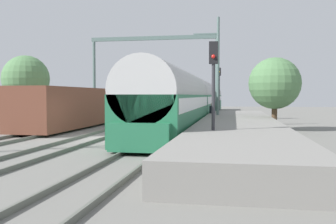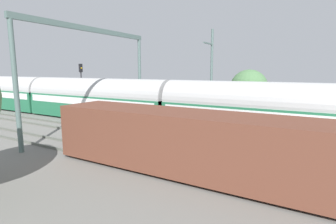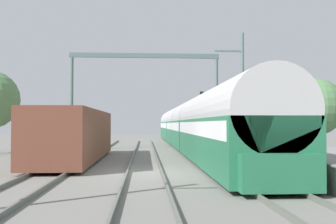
{
  "view_description": "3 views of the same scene",
  "coord_description": "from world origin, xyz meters",
  "px_view_note": "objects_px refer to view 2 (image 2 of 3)",
  "views": [
    {
      "loc": [
        7.47,
        -19.91,
        2.32
      ],
      "look_at": [
        3.89,
        0.43,
        1.41
      ],
      "focal_mm": 40.32,
      "sensor_mm": 36.0,
      "label": 1
    },
    {
      "loc": [
        -14.44,
        -0.02,
        4.74
      ],
      "look_at": [
        1.88,
        9.39,
        1.73
      ],
      "focal_mm": 28.14,
      "sensor_mm": 36.0,
      "label": 2
    },
    {
      "loc": [
        0.01,
        -16.88,
        2.11
      ],
      "look_at": [
        1.94,
        15.65,
        3.1
      ],
      "focal_mm": 41.68,
      "sensor_mm": 36.0,
      "label": 3
    }
  ],
  "objects_px": {
    "passenger_train": "(96,99)",
    "person_crossing": "(182,113)",
    "catenary_gantry": "(92,58)",
    "freight_car": "(180,141)",
    "railway_signal_far": "(81,82)"
  },
  "relations": [
    {
      "from": "passenger_train",
      "to": "person_crossing",
      "type": "height_order",
      "value": "passenger_train"
    },
    {
      "from": "catenary_gantry",
      "to": "person_crossing",
      "type": "bearing_deg",
      "value": -38.75
    },
    {
      "from": "freight_car",
      "to": "railway_signal_far",
      "type": "xyz_separation_m",
      "value": [
        9.69,
        17.16,
        1.97
      ]
    },
    {
      "from": "person_crossing",
      "to": "railway_signal_far",
      "type": "distance_m",
      "value": 12.61
    },
    {
      "from": "railway_signal_far",
      "to": "catenary_gantry",
      "type": "bearing_deg",
      "value": -126.77
    },
    {
      "from": "person_crossing",
      "to": "catenary_gantry",
      "type": "bearing_deg",
      "value": 97.09
    },
    {
      "from": "person_crossing",
      "to": "catenary_gantry",
      "type": "distance_m",
      "value": 8.67
    },
    {
      "from": "railway_signal_far",
      "to": "catenary_gantry",
      "type": "xyz_separation_m",
      "value": [
        -5.81,
        -7.77,
        2.17
      ]
    },
    {
      "from": "railway_signal_far",
      "to": "freight_car",
      "type": "bearing_deg",
      "value": -119.46
    },
    {
      "from": "passenger_train",
      "to": "railway_signal_far",
      "type": "bearing_deg",
      "value": 64.34
    },
    {
      "from": "railway_signal_far",
      "to": "catenary_gantry",
      "type": "relative_size",
      "value": 0.44
    },
    {
      "from": "freight_car",
      "to": "person_crossing",
      "type": "height_order",
      "value": "freight_car"
    },
    {
      "from": "freight_car",
      "to": "catenary_gantry",
      "type": "bearing_deg",
      "value": 67.51
    },
    {
      "from": "passenger_train",
      "to": "catenary_gantry",
      "type": "xyz_separation_m",
      "value": [
        -3.89,
        -3.78,
        3.63
      ]
    },
    {
      "from": "person_crossing",
      "to": "catenary_gantry",
      "type": "relative_size",
      "value": 0.14
    }
  ]
}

